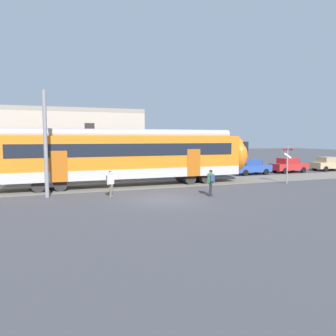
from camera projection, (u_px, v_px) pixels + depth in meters
ground_plane at (165, 200)px, 19.38m from camera, size 160.00×160.00×0.00m
commuter_train at (2, 159)px, 21.97m from camera, size 38.05×3.07×4.73m
pedestrian_white at (110, 182)px, 19.91m from camera, size 0.51×0.71×1.67m
pedestrian_green at (211, 181)px, 20.48m from camera, size 0.53×0.63×1.67m
parked_car_blue at (251, 167)px, 32.74m from camera, size 4.07×1.90×1.54m
parked_car_red at (289, 165)px, 34.69m from camera, size 4.08×1.92×1.54m
parked_car_tan at (329, 164)px, 36.71m from camera, size 4.02×1.79×1.54m
catenary_gantry at (45, 128)px, 22.75m from camera, size 0.24×6.64×6.53m
crossing_signal at (288, 159)px, 26.05m from camera, size 0.96×0.22×3.00m
background_building at (34, 143)px, 30.50m from camera, size 20.10×5.00×9.20m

